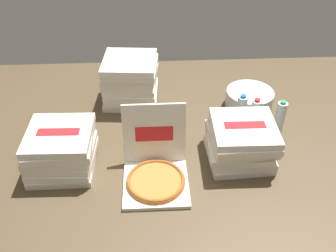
# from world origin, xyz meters

# --- Properties ---
(ground_plane) EXTENTS (3.20, 2.40, 0.02)m
(ground_plane) POSITION_xyz_m (0.00, 0.00, -0.01)
(ground_plane) COLOR #4C3D28
(open_pizza_box) EXTENTS (0.36, 0.44, 0.38)m
(open_pizza_box) POSITION_xyz_m (-0.12, -0.20, 0.07)
(open_pizza_box) COLOR silver
(open_pizza_box) RESTS_ON ground_plane
(pizza_stack_right_mid) EXTENTS (0.39, 0.39, 0.25)m
(pizza_stack_right_mid) POSITION_xyz_m (0.38, -0.05, 0.12)
(pizza_stack_right_mid) COLOR silver
(pizza_stack_right_mid) RESTS_ON ground_plane
(pizza_stack_left_near) EXTENTS (0.38, 0.39, 0.25)m
(pizza_stack_left_near) POSITION_xyz_m (-0.66, -0.07, 0.12)
(pizza_stack_left_near) COLOR silver
(pizza_stack_left_near) RESTS_ON ground_plane
(pizza_stack_left_mid) EXTENTS (0.41, 0.42, 0.33)m
(pizza_stack_left_mid) POSITION_xyz_m (-0.28, 0.62, 0.17)
(pizza_stack_left_mid) COLOR silver
(pizza_stack_left_mid) RESTS_ON ground_plane
(ice_bucket) EXTENTS (0.33, 0.33, 0.12)m
(ice_bucket) POSITION_xyz_m (0.56, 0.49, 0.06)
(ice_bucket) COLOR #B7BABF
(ice_bucket) RESTS_ON ground_plane
(water_bottle_0) EXTENTS (0.06, 0.06, 0.24)m
(water_bottle_0) POSITION_xyz_m (0.53, 0.22, 0.11)
(water_bottle_0) COLOR silver
(water_bottle_0) RESTS_ON ground_plane
(water_bottle_1) EXTENTS (0.06, 0.06, 0.24)m
(water_bottle_1) POSITION_xyz_m (0.45, 0.27, 0.11)
(water_bottle_1) COLOR silver
(water_bottle_1) RESTS_ON ground_plane
(water_bottle_2) EXTENTS (0.06, 0.06, 0.24)m
(water_bottle_2) POSITION_xyz_m (0.69, 0.19, 0.11)
(water_bottle_2) COLOR silver
(water_bottle_2) RESTS_ON ground_plane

